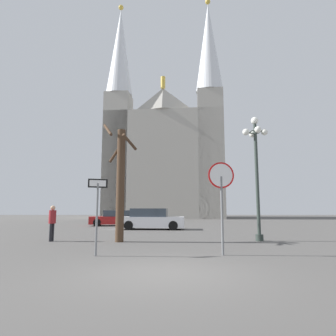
% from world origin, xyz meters
% --- Properties ---
extents(ground_plane, '(120.00, 120.00, 0.00)m').
position_xyz_m(ground_plane, '(0.00, 0.00, 0.00)').
color(ground_plane, '#514F4C').
extents(cathedral, '(18.92, 15.08, 34.23)m').
position_xyz_m(cathedral, '(-0.23, 39.68, 10.04)').
color(cathedral, '#ADA89E').
rests_on(cathedral, ground).
extents(stop_sign, '(0.87, 0.12, 3.03)m').
position_xyz_m(stop_sign, '(1.86, 2.63, 2.16)').
color(stop_sign, slate).
rests_on(stop_sign, ground).
extents(one_way_arrow_sign, '(0.60, 0.25, 2.45)m').
position_xyz_m(one_way_arrow_sign, '(-2.21, 2.47, 1.57)').
color(one_way_arrow_sign, slate).
rests_on(one_way_arrow_sign, ground).
extents(street_lamp, '(1.22, 1.22, 5.91)m').
position_xyz_m(street_lamp, '(4.31, 6.76, 3.75)').
color(street_lamp, '#2D3833').
rests_on(street_lamp, ground).
extents(bare_tree, '(1.69, 1.57, 5.55)m').
position_xyz_m(bare_tree, '(-2.13, 6.41, 2.77)').
color(bare_tree, '#473323').
rests_on(bare_tree, ground).
extents(parked_car_near_white, '(4.68, 2.18, 1.48)m').
position_xyz_m(parked_car_near_white, '(-1.10, 14.28, 0.70)').
color(parked_car_near_white, silver).
rests_on(parked_car_near_white, ground).
extents(parked_car_far_red, '(4.50, 2.28, 1.32)m').
position_xyz_m(parked_car_far_red, '(-4.38, 18.73, 0.63)').
color(parked_car_far_red, maroon).
rests_on(parked_car_far_red, ground).
extents(pedestrian_walking, '(0.32, 0.32, 1.62)m').
position_xyz_m(pedestrian_walking, '(-5.25, 6.62, 0.98)').
color(pedestrian_walking, black).
rests_on(pedestrian_walking, ground).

